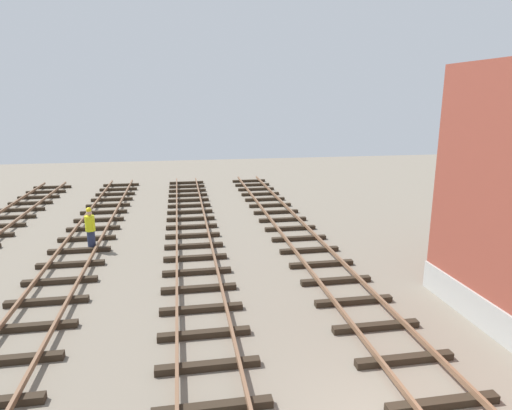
{
  "coord_description": "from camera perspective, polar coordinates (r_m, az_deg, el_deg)",
  "views": [
    {
      "loc": [
        -4.01,
        -6.42,
        6.28
      ],
      "look_at": [
        -0.93,
        11.27,
        1.95
      ],
      "focal_mm": 31.15,
      "sensor_mm": 36.0,
      "label": 1
    }
  ],
  "objects": [
    {
      "name": "track_worker_foreground",
      "position": [
        19.9,
        -20.49,
        -2.91
      ],
      "size": [
        0.4,
        0.4,
        1.87
      ],
      "color": "#262D4C",
      "rests_on": "ground"
    }
  ]
}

